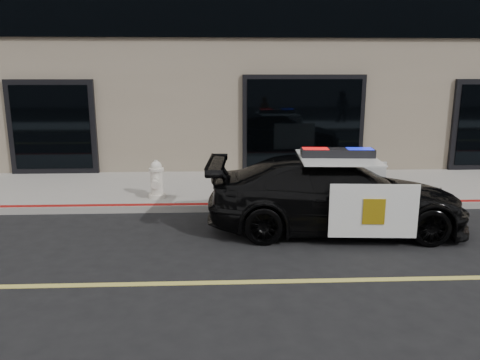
{
  "coord_description": "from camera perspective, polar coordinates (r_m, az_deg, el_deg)",
  "views": [
    {
      "loc": [
        -3.37,
        -6.19,
        2.95
      ],
      "look_at": [
        -3.0,
        2.2,
        1.0
      ],
      "focal_mm": 35.0,
      "sensor_mm": 36.0,
      "label": 1
    }
  ],
  "objects": [
    {
      "name": "sidewalk_n",
      "position": [
        12.27,
        13.51,
        -0.85
      ],
      "size": [
        60.0,
        3.5,
        0.15
      ],
      "primitive_type": "cube",
      "color": "gray",
      "rests_on": "ground"
    },
    {
      "name": "police_car",
      "position": [
        8.98,
        11.58,
        -1.68
      ],
      "size": [
        2.62,
        5.07,
        1.57
      ],
      "color": "black",
      "rests_on": "ground"
    },
    {
      "name": "fire_hydrant",
      "position": [
        10.73,
        -10.13,
        -0.03
      ],
      "size": [
        0.39,
        0.55,
        0.87
      ],
      "color": "white",
      "rests_on": "sidewalk_n"
    },
    {
      "name": "ground",
      "position": [
        7.64,
        24.35,
        -10.87
      ],
      "size": [
        120.0,
        120.0,
        0.0
      ],
      "primitive_type": "plane",
      "color": "black",
      "rests_on": "ground"
    }
  ]
}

